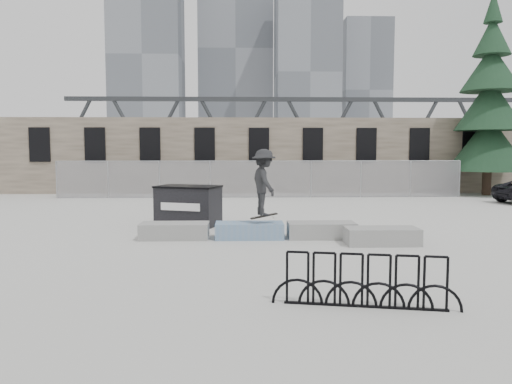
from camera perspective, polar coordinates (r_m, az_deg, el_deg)
The scene contains 13 objects.
ground at distance 14.86m, azimuth 2.54°, elevation -5.31°, with size 120.00×120.00×0.00m, color #B8B8B3.
stone_wall at distance 30.85m, azimuth 0.25°, elevation 4.21°, with size 36.00×2.58×4.50m.
chainlink_fence at distance 27.16m, azimuth 0.54°, elevation 1.54°, with size 22.06×0.06×2.02m.
planter_far_left at distance 14.96m, azimuth -9.28°, elevation -4.31°, with size 2.00×0.90×0.47m.
planter_center_left at distance 14.82m, azimuth -0.76°, elevation -4.34°, with size 2.00×0.90×0.47m.
planter_center_right at distance 15.01m, azimuth 7.49°, elevation -4.26°, with size 2.00×0.90×0.47m.
planter_offset at distance 14.30m, azimuth 14.18°, elevation -4.82°, with size 2.00×0.90×0.47m.
dumpster at distance 17.41m, azimuth -7.74°, elevation -1.52°, with size 2.41×1.91×1.38m.
bike_rack at distance 8.62m, azimuth 12.35°, elevation -9.98°, with size 3.09×0.67×0.90m.
spruce_tree at distance 31.63m, azimuth 25.13°, elevation 8.62°, with size 4.43×4.43×11.50m.
skyline_towers at distance 109.91m, azimuth -1.81°, elevation 14.43°, with size 58.00×28.00×48.00m.
truss_bridge at distance 70.48m, azimuth 7.28°, elevation 6.10°, with size 70.00×3.00×9.80m.
skateboarder at distance 14.59m, azimuth 0.91°, elevation 1.12°, with size 1.06×1.41×2.06m.
Camera 1 is at (-1.13, -14.58, 2.64)m, focal length 35.00 mm.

